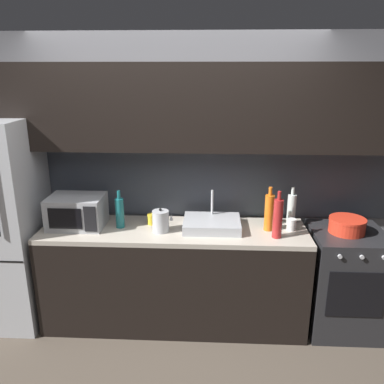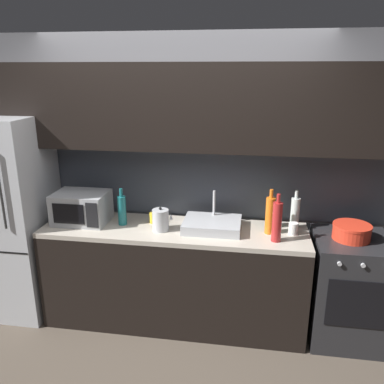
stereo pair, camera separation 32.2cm
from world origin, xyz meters
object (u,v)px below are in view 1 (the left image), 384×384
Objects in this scene: wine_bottle_red at (278,218)px; mug_green at (273,217)px; mug_yellow at (152,219)px; microwave at (77,211)px; oven_range at (343,280)px; wine_bottle_teal at (120,212)px; refrigerator at (0,224)px; kettle at (161,221)px; cooking_pot at (347,225)px; mug_white at (291,225)px; wine_bottle_clear at (291,209)px; wine_bottle_orange at (269,212)px.

mug_green is (0.01, 0.31, -0.11)m from wine_bottle_red.
microwave is at bearing -172.71° from mug_yellow.
wine_bottle_teal is at bearing 179.50° from oven_range.
refrigerator is 1.41m from kettle.
microwave is 1.55× the size of cooking_pot.
refrigerator is at bearing -179.14° from wine_bottle_teal.
microwave is at bearing -179.76° from mug_white.
wine_bottle_clear is (-0.46, 0.17, 0.59)m from oven_range.
wine_bottle_orange is 0.20m from mug_green.
microwave is 4.52× the size of mug_green.
microwave is 4.98× the size of mug_yellow.
cooking_pot is at bearing 12.38° from wine_bottle_red.
oven_range is at bearing -3.43° from mug_yellow.
cooking_pot reaches higher than oven_range.
cooking_pot is (0.58, -0.18, 0.01)m from mug_green.
microwave reaches higher than mug_yellow.
refrigerator is at bearing -180.00° from cooking_pot.
mug_white is (0.15, 0.16, -0.12)m from wine_bottle_red.
wine_bottle_clear is at bearing 3.84° from refrigerator.
refrigerator is 2.95m from cooking_pot.
wine_bottle_clear is at bearing 3.32° from mug_yellow.
microwave is at bearing 179.51° from oven_range.
wine_bottle_orange is 1.26m from wine_bottle_teal.
oven_range is 2.68× the size of wine_bottle_clear.
mug_white is at bearing 47.08° from wine_bottle_red.
wine_bottle_teal reaches higher than microwave.
wine_bottle_clear reaches higher than microwave.
kettle is 0.19m from mug_yellow.
mug_white is 0.45m from cooking_pot.
mug_yellow is at bearing 176.51° from mug_white.
wine_bottle_teal is at bearing -172.87° from mug_green.
oven_range is 0.91m from wine_bottle_orange.
mug_green is at bearing 5.48° from microwave.
microwave is 1.41× the size of wine_bottle_teal.
microwave is 1.22× the size of wine_bottle_orange.
wine_bottle_red reaches higher than wine_bottle_teal.
mug_green is (0.96, 0.24, -0.04)m from kettle.
wine_bottle_clear reaches higher than oven_range.
wine_bottle_red is at bearing -132.92° from mug_white.
mug_yellow is 0.93× the size of mug_white.
oven_range is at bearing -16.50° from mug_green.
wine_bottle_teal reaches higher than oven_range.
refrigerator reaches higher than mug_yellow.
mug_yellow is (-1.05, 0.23, -0.12)m from wine_bottle_red.
wine_bottle_teal reaches higher than kettle.
wine_bottle_orange reaches higher than wine_bottle_clear.
kettle is (-1.57, -0.05, 0.54)m from oven_range.
mug_yellow is at bearing 176.56° from cooking_pot.
microwave reaches higher than cooking_pot.
oven_range is 2.37m from microwave.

